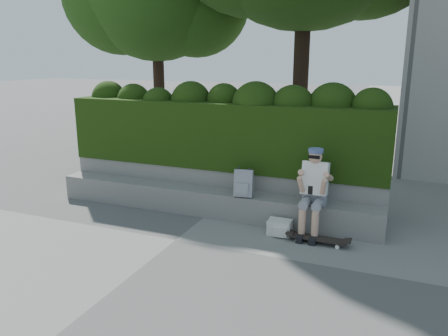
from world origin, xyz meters
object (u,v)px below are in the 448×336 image
at_px(person, 314,188).
at_px(skateboard, 318,239).
at_px(backpack_ground, 280,227).
at_px(backpack_plaid, 244,183).

xyz_separation_m(person, skateboard, (0.17, -0.37, -0.68)).
xyz_separation_m(person, backpack_ground, (-0.46, -0.24, -0.63)).
relative_size(skateboard, backpack_plaid, 1.89).
relative_size(person, skateboard, 1.60).
height_order(backpack_plaid, backpack_ground, backpack_plaid).
height_order(person, skateboard, person).
bearing_deg(skateboard, person, 115.16).
distance_m(person, backpack_plaid, 1.20).
xyz_separation_m(person, backpack_plaid, (-1.19, 0.08, -0.07)).
distance_m(person, backpack_ground, 0.82).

